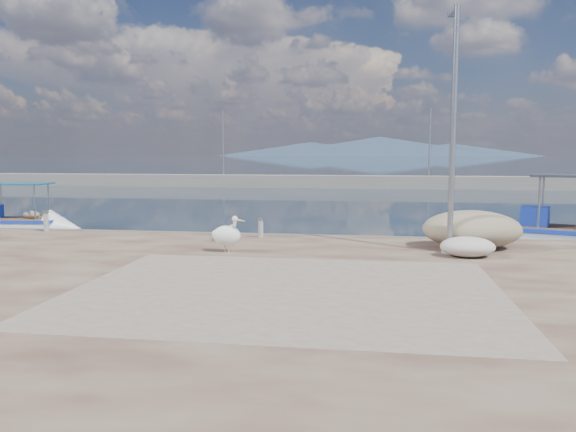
{
  "coord_description": "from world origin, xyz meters",
  "views": [
    {
      "loc": [
        2.77,
        -14.5,
        3.39
      ],
      "look_at": [
        0.0,
        3.8,
        1.3
      ],
      "focal_mm": 35.0,
      "sensor_mm": 36.0,
      "label": 1
    }
  ],
  "objects_px": {
    "boat_left": "(18,225)",
    "pelican": "(227,235)",
    "lamp_post": "(453,138)",
    "bollard_near": "(261,227)"
  },
  "relations": [
    {
      "from": "boat_left",
      "to": "lamp_post",
      "type": "relative_size",
      "value": 0.74
    },
    {
      "from": "lamp_post",
      "to": "bollard_near",
      "type": "relative_size",
      "value": 10.39
    },
    {
      "from": "boat_left",
      "to": "bollard_near",
      "type": "height_order",
      "value": "boat_left"
    },
    {
      "from": "boat_left",
      "to": "bollard_near",
      "type": "xyz_separation_m",
      "value": [
        11.81,
        -4.01,
        0.68
      ]
    },
    {
      "from": "pelican",
      "to": "lamp_post",
      "type": "relative_size",
      "value": 0.16
    },
    {
      "from": "pelican",
      "to": "bollard_near",
      "type": "distance_m",
      "value": 2.92
    },
    {
      "from": "lamp_post",
      "to": "bollard_near",
      "type": "distance_m",
      "value": 6.96
    },
    {
      "from": "boat_left",
      "to": "pelican",
      "type": "bearing_deg",
      "value": -36.34
    },
    {
      "from": "lamp_post",
      "to": "bollard_near",
      "type": "bearing_deg",
      "value": 161.49
    },
    {
      "from": "pelican",
      "to": "lamp_post",
      "type": "xyz_separation_m",
      "value": [
        6.4,
        0.89,
        2.79
      ]
    }
  ]
}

